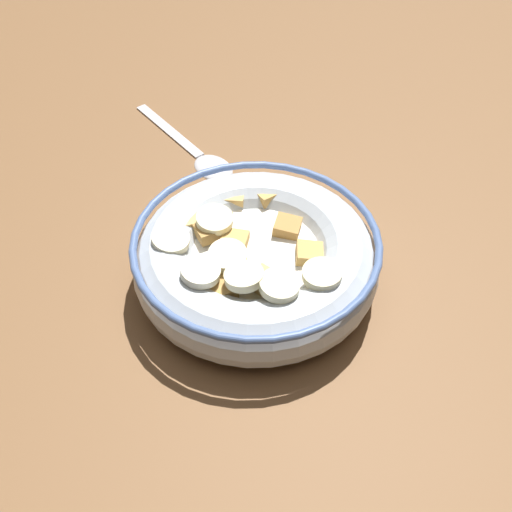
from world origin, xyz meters
The scene contains 3 objects.
ground_plane centered at (0.00, 0.00, -1.00)cm, with size 131.82×131.82×2.00cm, color brown.
cereal_bowl centered at (-0.04, -0.01, 2.70)cm, with size 19.08×19.08×5.82cm.
spoon centered at (0.01, 16.85, 0.34)cm, with size 7.24×15.04×0.80cm.
Camera 1 is at (-11.34, -34.47, 40.65)cm, focal length 47.73 mm.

